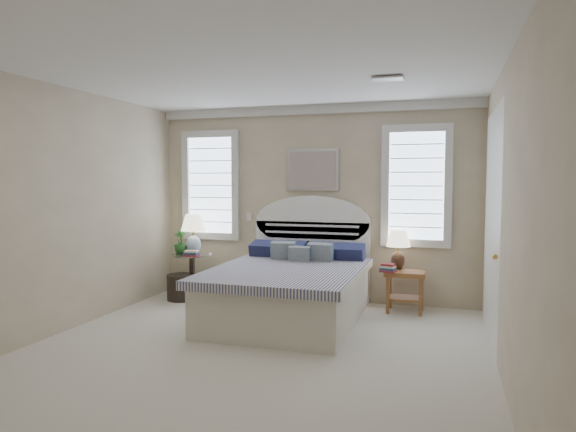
# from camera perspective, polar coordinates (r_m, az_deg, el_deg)

# --- Properties ---
(floor) EXTENTS (4.50, 5.00, 0.01)m
(floor) POSITION_cam_1_polar(r_m,az_deg,el_deg) (5.06, -4.60, -15.36)
(floor) COLOR #BAB39E
(floor) RESTS_ON ground
(ceiling) EXTENTS (4.50, 5.00, 0.01)m
(ceiling) POSITION_cam_1_polar(r_m,az_deg,el_deg) (4.88, -4.78, 16.11)
(ceiling) COLOR silver
(ceiling) RESTS_ON wall_back
(wall_back) EXTENTS (4.50, 0.02, 2.70)m
(wall_back) POSITION_cam_1_polar(r_m,az_deg,el_deg) (7.16, 2.79, 1.39)
(wall_back) COLOR tan
(wall_back) RESTS_ON floor
(wall_left) EXTENTS (0.02, 5.00, 2.70)m
(wall_left) POSITION_cam_1_polar(r_m,az_deg,el_deg) (6.00, -25.07, 0.51)
(wall_left) COLOR tan
(wall_left) RESTS_ON floor
(wall_right) EXTENTS (0.02, 5.00, 2.70)m
(wall_right) POSITION_cam_1_polar(r_m,az_deg,el_deg) (4.46, 23.20, -0.50)
(wall_right) COLOR tan
(wall_right) RESTS_ON floor
(crown_molding) EXTENTS (4.50, 0.08, 0.12)m
(crown_molding) POSITION_cam_1_polar(r_m,az_deg,el_deg) (7.18, 2.74, 11.72)
(crown_molding) COLOR silver
(crown_molding) RESTS_ON wall_back
(hvac_vent) EXTENTS (0.30, 0.20, 0.02)m
(hvac_vent) POSITION_cam_1_polar(r_m,az_deg,el_deg) (5.36, 11.04, 14.74)
(hvac_vent) COLOR #B2B2B2
(hvac_vent) RESTS_ON ceiling
(switch_plate) EXTENTS (0.08, 0.01, 0.12)m
(switch_plate) POSITION_cam_1_polar(r_m,az_deg,el_deg) (7.45, -4.34, -0.05)
(switch_plate) COLOR silver
(switch_plate) RESTS_ON wall_back
(window_left) EXTENTS (0.90, 0.06, 1.60)m
(window_left) POSITION_cam_1_polar(r_m,az_deg,el_deg) (7.67, -8.56, 3.39)
(window_left) COLOR #C9E2FF
(window_left) RESTS_ON wall_back
(window_right) EXTENTS (0.90, 0.06, 1.60)m
(window_right) POSITION_cam_1_polar(r_m,az_deg,el_deg) (6.92, 14.07, 3.26)
(window_right) COLOR #C9E2FF
(window_right) RESTS_ON wall_back
(painting) EXTENTS (0.74, 0.04, 0.58)m
(painting) POSITION_cam_1_polar(r_m,az_deg,el_deg) (7.12, 2.72, 5.16)
(painting) COLOR silver
(painting) RESTS_ON wall_back
(closet_door) EXTENTS (0.02, 1.80, 2.40)m
(closet_door) POSITION_cam_1_polar(r_m,az_deg,el_deg) (5.67, 21.69, -1.10)
(closet_door) COLOR white
(closet_door) RESTS_ON floor
(bed) EXTENTS (1.72, 2.28, 1.47)m
(bed) POSITION_cam_1_polar(r_m,az_deg,el_deg) (6.28, 0.37, -7.85)
(bed) COLOR beige
(bed) RESTS_ON floor
(side_table_left) EXTENTS (0.56, 0.56, 0.63)m
(side_table_left) POSITION_cam_1_polar(r_m,az_deg,el_deg) (7.44, -10.60, -6.05)
(side_table_left) COLOR black
(side_table_left) RESTS_ON floor
(nightstand_right) EXTENTS (0.50, 0.40, 0.53)m
(nightstand_right) POSITION_cam_1_polar(r_m,az_deg,el_deg) (6.72, 12.88, -7.17)
(nightstand_right) COLOR brown
(nightstand_right) RESTS_ON floor
(floor_pot) EXTENTS (0.51, 0.51, 0.36)m
(floor_pot) POSITION_cam_1_polar(r_m,az_deg,el_deg) (7.41, -11.78, -7.75)
(floor_pot) COLOR black
(floor_pot) RESTS_ON floor
(lamp_left) EXTENTS (0.43, 0.43, 0.57)m
(lamp_left) POSITION_cam_1_polar(r_m,az_deg,el_deg) (7.42, -10.48, -1.47)
(lamp_left) COLOR white
(lamp_left) RESTS_ON side_table_left
(lamp_right) EXTENTS (0.39, 0.39, 0.51)m
(lamp_right) POSITION_cam_1_polar(r_m,az_deg,el_deg) (6.76, 12.16, -3.18)
(lamp_right) COLOR black
(lamp_right) RESTS_ON nightstand_right
(potted_plant) EXTENTS (0.22, 0.22, 0.35)m
(potted_plant) POSITION_cam_1_polar(r_m,az_deg,el_deg) (7.46, -11.84, -2.80)
(potted_plant) COLOR #377B31
(potted_plant) RESTS_ON side_table_left
(books_left) EXTENTS (0.21, 0.16, 0.08)m
(books_left) POSITION_cam_1_polar(r_m,az_deg,el_deg) (7.19, -10.68, -4.13)
(books_left) COLOR maroon
(books_left) RESTS_ON side_table_left
(books_right) EXTENTS (0.21, 0.17, 0.10)m
(books_right) POSITION_cam_1_polar(r_m,az_deg,el_deg) (6.56, 11.05, -5.71)
(books_right) COLOR maroon
(books_right) RESTS_ON nightstand_right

